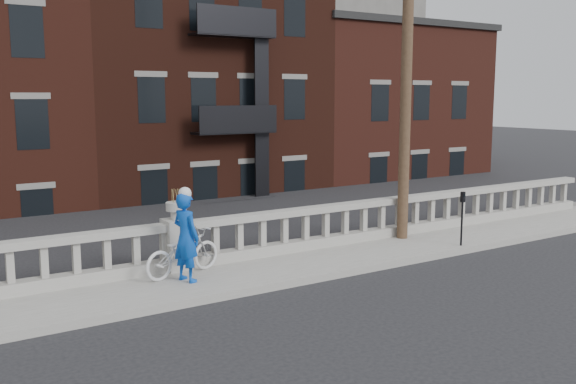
{
  "coord_description": "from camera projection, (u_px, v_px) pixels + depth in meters",
  "views": [
    {
      "loc": [
        -5.32,
        -8.62,
        3.87
      ],
      "look_at": [
        2.36,
        3.2,
        1.74
      ],
      "focal_mm": 40.0,
      "sensor_mm": 36.0,
      "label": 1
    }
  ],
  "objects": [
    {
      "name": "ground",
      "position": [
        274.0,
        332.0,
        10.59
      ],
      "size": [
        120.0,
        120.0,
        0.0
      ],
      "primitive_type": "plane",
      "color": "black",
      "rests_on": "ground"
    },
    {
      "name": "sidewalk",
      "position": [
        197.0,
        283.0,
        13.07
      ],
      "size": [
        32.0,
        2.2,
        0.15
      ],
      "primitive_type": "cube",
      "color": "gray",
      "rests_on": "ground"
    },
    {
      "name": "balustrade",
      "position": [
        177.0,
        247.0,
        13.77
      ],
      "size": [
        28.0,
        0.34,
        1.03
      ],
      "color": "gray",
      "rests_on": "sidewalk"
    },
    {
      "name": "planter_pedestal",
      "position": [
        177.0,
        238.0,
        13.74
      ],
      "size": [
        0.55,
        0.55,
        1.76
      ],
      "color": "gray",
      "rests_on": "sidewalk"
    },
    {
      "name": "lower_level",
      "position": [
        22.0,
        122.0,
        29.61
      ],
      "size": [
        80.0,
        44.0,
        20.8
      ],
      "color": "#605E59",
      "rests_on": "ground"
    },
    {
      "name": "utility_pole",
      "position": [
        407.0,
        40.0,
        16.13
      ],
      "size": [
        1.6,
        0.28,
        10.0
      ],
      "color": "#422D1E",
      "rests_on": "sidewalk"
    },
    {
      "name": "parking_meter_c",
      "position": [
        462.0,
        212.0,
        15.9
      ],
      "size": [
        0.1,
        0.09,
        1.36
      ],
      "color": "black",
      "rests_on": "sidewalk"
    },
    {
      "name": "bicycle",
      "position": [
        183.0,
        252.0,
        13.34
      ],
      "size": [
        1.95,
        1.09,
        0.97
      ],
      "primitive_type": "imported",
      "rotation": [
        0.0,
        0.0,
        1.83
      ],
      "color": "silver",
      "rests_on": "sidewalk"
    },
    {
      "name": "cyclist",
      "position": [
        186.0,
        237.0,
        12.84
      ],
      "size": [
        0.61,
        0.76,
        1.81
      ],
      "primitive_type": "imported",
      "rotation": [
        0.0,
        0.0,
        1.87
      ],
      "color": "#0B42AB",
      "rests_on": "sidewalk"
    }
  ]
}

